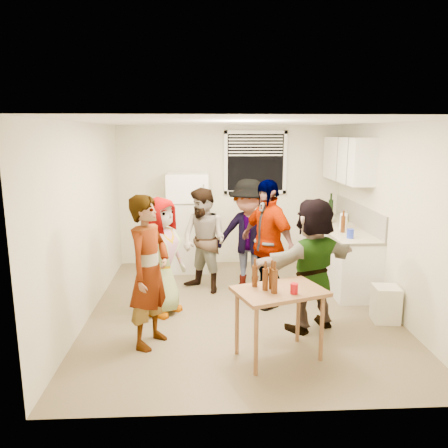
{
  "coord_description": "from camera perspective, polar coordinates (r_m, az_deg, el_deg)",
  "views": [
    {
      "loc": [
        -0.5,
        -5.58,
        2.36
      ],
      "look_at": [
        -0.21,
        0.23,
        1.15
      ],
      "focal_mm": 35.0,
      "sensor_mm": 36.0,
      "label": 1
    }
  ],
  "objects": [
    {
      "name": "room",
      "position": [
        6.08,
        2.13,
        -11.09
      ],
      "size": [
        4.0,
        4.5,
        2.5
      ],
      "primitive_type": null,
      "color": "beige",
      "rests_on": "ground"
    },
    {
      "name": "window",
      "position": [
        7.86,
        4.13,
        8.01
      ],
      "size": [
        1.12,
        0.1,
        1.06
      ],
      "primitive_type": null,
      "color": "white",
      "rests_on": "room"
    },
    {
      "name": "refrigerator",
      "position": [
        7.62,
        -4.68,
        0.28
      ],
      "size": [
        0.7,
        0.7,
        1.7
      ],
      "primitive_type": "cube",
      "color": "white",
      "rests_on": "ground"
    },
    {
      "name": "counter_lower",
      "position": [
        7.34,
        14.73,
        -3.88
      ],
      "size": [
        0.6,
        2.2,
        0.86
      ],
      "primitive_type": "cube",
      "color": "white",
      "rests_on": "ground"
    },
    {
      "name": "countertop",
      "position": [
        7.23,
        14.91,
        -0.45
      ],
      "size": [
        0.64,
        2.22,
        0.04
      ],
      "primitive_type": "cube",
      "color": "beige",
      "rests_on": "counter_lower"
    },
    {
      "name": "backsplash",
      "position": [
        7.29,
        17.13,
        1.12
      ],
      "size": [
        0.03,
        2.2,
        0.36
      ],
      "primitive_type": "cube",
      "color": "beige",
      "rests_on": "countertop"
    },
    {
      "name": "upper_cabinets",
      "position": [
        7.32,
        15.86,
        8.11
      ],
      "size": [
        0.34,
        1.6,
        0.7
      ],
      "primitive_type": "cube",
      "color": "white",
      "rests_on": "room"
    },
    {
      "name": "kettle",
      "position": [
        7.54,
        13.78,
        0.25
      ],
      "size": [
        0.24,
        0.21,
        0.18
      ],
      "primitive_type": null,
      "rotation": [
        0.0,
        0.0,
        -0.15
      ],
      "color": "silver",
      "rests_on": "countertop"
    },
    {
      "name": "paper_towel",
      "position": [
        7.02,
        15.3,
        -0.66
      ],
      "size": [
        0.12,
        0.12,
        0.25
      ],
      "primitive_type": "cylinder",
      "color": "white",
      "rests_on": "countertop"
    },
    {
      "name": "wine_bottle",
      "position": [
        7.92,
        13.7,
        0.8
      ],
      "size": [
        0.08,
        0.08,
        0.32
      ],
      "primitive_type": "cylinder",
      "color": "black",
      "rests_on": "countertop"
    },
    {
      "name": "beer_bottle_counter",
      "position": [
        6.79,
        15.22,
        -1.07
      ],
      "size": [
        0.06,
        0.06,
        0.25
      ],
      "primitive_type": "cylinder",
      "color": "#47230C",
      "rests_on": "countertop"
    },
    {
      "name": "blue_cup",
      "position": [
        6.45,
        16.13,
        -1.79
      ],
      "size": [
        0.1,
        0.1,
        0.13
      ],
      "primitive_type": "cylinder",
      "color": "#2438C3",
      "rests_on": "countertop"
    },
    {
      "name": "picture_frame",
      "position": [
        7.68,
        15.55,
        0.9
      ],
      "size": [
        0.02,
        0.17,
        0.14
      ],
      "primitive_type": "cube",
      "color": "#E3E149",
      "rests_on": "countertop"
    },
    {
      "name": "trash_bin",
      "position": [
        6.0,
        20.37,
        -9.59
      ],
      "size": [
        0.34,
        0.34,
        0.46
      ],
      "primitive_type": "cube",
      "rotation": [
        0.0,
        0.0,
        -0.09
      ],
      "color": "silver",
      "rests_on": "ground"
    },
    {
      "name": "serving_table",
      "position": [
        4.95,
        7.05,
        -16.82
      ],
      "size": [
        1.06,
        0.87,
        0.77
      ],
      "primitive_type": null,
      "rotation": [
        0.0,
        0.0,
        0.34
      ],
      "color": "brown",
      "rests_on": "ground"
    },
    {
      "name": "beer_bottle_table",
      "position": [
        4.53,
        6.57,
        -8.94
      ],
      "size": [
        0.06,
        0.06,
        0.25
      ],
      "primitive_type": "cylinder",
      "color": "#47230C",
      "rests_on": "serving_table"
    },
    {
      "name": "red_cup",
      "position": [
        4.54,
        9.12,
        -8.96
      ],
      "size": [
        0.08,
        0.08,
        0.11
      ],
      "primitive_type": "cylinder",
      "color": "#9E0A10",
      "rests_on": "serving_table"
    },
    {
      "name": "guest_grey",
      "position": [
        6.05,
        -8.06,
        -11.32
      ],
      "size": [
        1.72,
        1.53,
        0.5
      ],
      "primitive_type": "imported",
      "rotation": [
        0.0,
        0.0,
        0.95
      ],
      "color": "gray",
      "rests_on": "ground"
    },
    {
      "name": "guest_stripe",
      "position": [
        5.25,
        -9.43,
        -15.11
      ],
      "size": [
        1.82,
        1.31,
        0.41
      ],
      "primitive_type": "imported",
      "rotation": [
        0.0,
        0.0,
        1.13
      ],
      "color": "#141933",
      "rests_on": "ground"
    },
    {
      "name": "guest_back_left",
      "position": [
        6.76,
        -2.56,
        -8.69
      ],
      "size": [
        1.6,
        1.7,
        0.6
      ],
      "primitive_type": "imported",
      "rotation": [
        0.0,
        0.0,
        -0.7
      ],
      "color": "brown",
      "rests_on": "ground"
    },
    {
      "name": "guest_back_right",
      "position": [
        6.83,
        3.11,
        -8.49
      ],
      "size": [
        1.62,
        1.98,
        0.63
      ],
      "primitive_type": "imported",
      "rotation": [
        0.0,
        0.0,
        -0.36
      ],
      "color": "#434247",
      "rests_on": "ground"
    },
    {
      "name": "guest_black",
      "position": [
        6.29,
        5.46,
        -10.34
      ],
      "size": [
        2.04,
        1.81,
        0.43
      ],
      "primitive_type": "imported",
      "rotation": [
        0.0,
        0.0,
        -1.01
      ],
      "color": "black",
      "rests_on": "ground"
    },
    {
      "name": "guest_orange",
      "position": [
        5.66,
        11.15,
        -13.12
      ],
      "size": [
        2.08,
        2.13,
        0.48
      ],
      "primitive_type": "imported",
      "rotation": [
        0.0,
        0.0,
        3.61
      ],
      "color": "#BF694A",
      "rests_on": "ground"
    }
  ]
}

